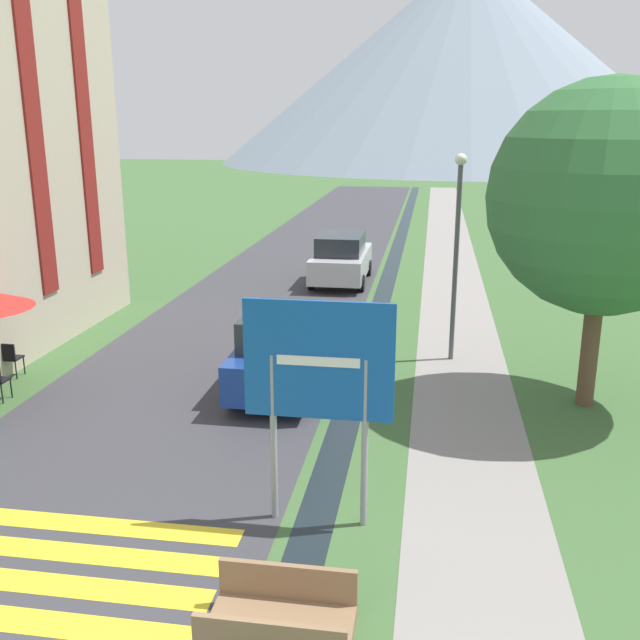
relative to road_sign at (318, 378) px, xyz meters
The scene contains 13 objects.
ground_plane 15.43m from the road_sign, 94.69° to the left, with size 160.00×160.00×0.00m, color #3D6033.
road 25.58m from the road_sign, 98.46° to the left, with size 6.40×60.00×0.01m.
footpath 25.42m from the road_sign, 84.67° to the left, with size 2.20×60.00×0.01m.
drainage_channel 25.31m from the road_sign, 90.11° to the left, with size 0.60×60.00×0.00m.
crosswalk_marking 4.70m from the road_sign, 155.64° to the right, with size 5.44×2.54×0.01m.
mountain_distant 95.96m from the road_sign, 86.93° to the left, with size 66.65×66.65×27.08m.
road_sign is the anchor object (origin of this frame).
footbridge 3.30m from the road_sign, 91.07° to the right, with size 1.70×1.10×0.65m.
parked_car_near 5.74m from the road_sign, 107.20° to the left, with size 1.81×4.21×1.82m.
parked_car_far 16.28m from the road_sign, 96.12° to the left, with size 1.96×4.35×1.82m.
cafe_chair_far_left 9.63m from the road_sign, 148.19° to the left, with size 0.40×0.40×0.85m.
streetlamp 8.24m from the road_sign, 75.14° to the left, with size 0.28×0.28×5.05m.
tree_by_path 7.52m from the road_sign, 48.02° to the left, with size 4.62×4.62×6.64m.
Camera 1 is at (2.74, -4.56, 5.81)m, focal length 40.00 mm.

